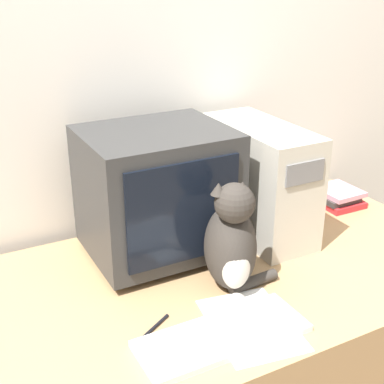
% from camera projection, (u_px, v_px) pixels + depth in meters
% --- Properties ---
extents(wall_back, '(7.00, 0.05, 2.50)m').
position_uv_depth(wall_back, '(147.00, 70.00, 1.84)').
color(wall_back, silver).
rests_on(wall_back, ground_plane).
extents(desk, '(1.69, 0.87, 0.70)m').
position_uv_depth(desk, '(215.00, 363.00, 1.79)').
color(desk, tan).
rests_on(desk, ground_plane).
extents(crt_monitor, '(0.45, 0.38, 0.42)m').
position_uv_depth(crt_monitor, '(157.00, 192.00, 1.69)').
color(crt_monitor, '#333333').
rests_on(crt_monitor, desk).
extents(computer_tower, '(0.20, 0.47, 0.39)m').
position_uv_depth(computer_tower, '(259.00, 180.00, 1.85)').
color(computer_tower, beige).
rests_on(computer_tower, desk).
extents(keyboard, '(0.45, 0.17, 0.02)m').
position_uv_depth(keyboard, '(223.00, 336.00, 1.36)').
color(keyboard, silver).
rests_on(keyboard, desk).
extents(cat, '(0.24, 0.28, 0.35)m').
position_uv_depth(cat, '(232.00, 243.00, 1.53)').
color(cat, '#38332D').
rests_on(cat, desk).
extents(book_stack, '(0.16, 0.18, 0.07)m').
position_uv_depth(book_stack, '(337.00, 197.00, 2.12)').
color(book_stack, red).
rests_on(book_stack, desk).
extents(pen, '(0.14, 0.09, 0.01)m').
position_uv_depth(pen, '(151.00, 331.00, 1.39)').
color(pen, black).
rests_on(pen, desk).
extents(paper_sheet, '(0.25, 0.33, 0.00)m').
position_uv_depth(paper_sheet, '(251.00, 324.00, 1.42)').
color(paper_sheet, white).
rests_on(paper_sheet, desk).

